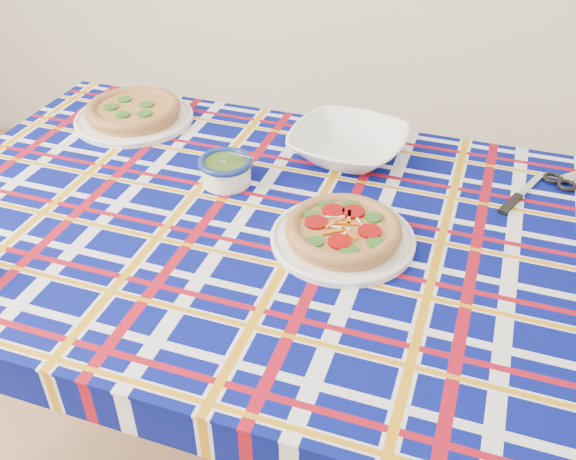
% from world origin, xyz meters
% --- Properties ---
extents(dining_table, '(1.72, 1.23, 0.74)m').
position_xyz_m(dining_table, '(-0.21, 0.38, 0.67)').
color(dining_table, brown).
rests_on(dining_table, floor).
extents(tablecloth, '(1.75, 1.27, 0.10)m').
position_xyz_m(tablecloth, '(-0.21, 0.38, 0.69)').
color(tablecloth, '#050C60').
rests_on(tablecloth, dining_table).
extents(main_focaccia_plate, '(0.37, 0.37, 0.06)m').
position_xyz_m(main_focaccia_plate, '(-0.06, 0.33, 0.77)').
color(main_focaccia_plate, '#AB773C').
rests_on(main_focaccia_plate, tablecloth).
extents(pesto_bowl, '(0.15, 0.15, 0.07)m').
position_xyz_m(pesto_bowl, '(-0.35, 0.52, 0.78)').
color(pesto_bowl, '#273F11').
rests_on(pesto_bowl, tablecloth).
extents(serving_bowl, '(0.34, 0.34, 0.07)m').
position_xyz_m(serving_bowl, '(-0.08, 0.68, 0.78)').
color(serving_bowl, white).
rests_on(serving_bowl, tablecloth).
extents(second_focaccia_plate, '(0.36, 0.36, 0.06)m').
position_xyz_m(second_focaccia_plate, '(-0.67, 0.78, 0.77)').
color(second_focaccia_plate, '#AB773C').
rests_on(second_focaccia_plate, tablecloth).
extents(table_knife, '(0.13, 0.20, 0.01)m').
position_xyz_m(table_knife, '(0.33, 0.61, 0.75)').
color(table_knife, silver).
rests_on(table_knife, tablecloth).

